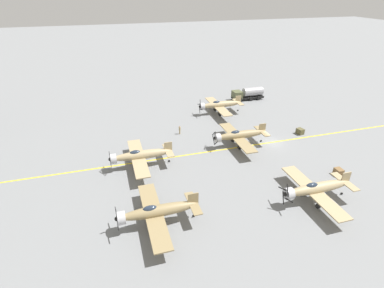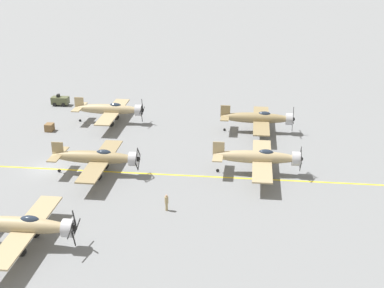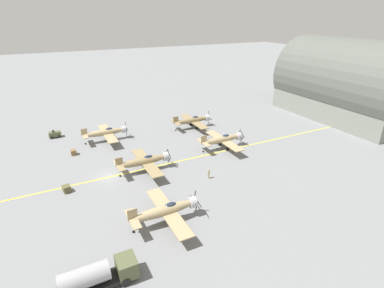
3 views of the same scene
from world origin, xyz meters
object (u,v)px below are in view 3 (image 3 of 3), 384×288
object	(u,v)px
airplane_mid_left	(106,132)
airplane_mid_center	(145,161)
fuel_tanker	(99,275)
tow_tractor	(55,134)
supply_crate_mid_lane	(67,189)
ground_crew_walking	(209,174)
airplane_far_center	(223,139)
supply_crate_by_tanker	(74,152)
airplane_mid_right	(166,210)
hangar	(348,86)
airplane_far_left	(193,120)

from	to	relation	value
airplane_mid_left	airplane_mid_center	size ratio (longest dim) A/B	1.00
fuel_tanker	tow_tractor	world-z (taller)	fuel_tanker
airplane_mid_center	tow_tractor	size ratio (longest dim) A/B	4.62
tow_tractor	supply_crate_mid_lane	distance (m)	25.53
airplane_mid_left	ground_crew_walking	xyz separation A→B (m)	(24.76, 12.01, -1.09)
ground_crew_walking	airplane_mid_center	bearing A→B (deg)	-129.95
airplane_far_center	fuel_tanker	xyz separation A→B (m)	(23.84, -30.08, -0.50)
airplane_mid_center	supply_crate_by_tanker	bearing A→B (deg)	-158.01
airplane_mid_right	airplane_mid_center	world-z (taller)	airplane_mid_right
hangar	airplane_far_center	bearing A→B (deg)	-85.62
airplane_mid_left	airplane_far_left	size ratio (longest dim) A/B	1.00
airplane_mid_right	airplane_far_left	distance (m)	36.87
airplane_far_center	tow_tractor	xyz separation A→B (m)	(-22.52, -30.95, -1.22)
airplane_mid_left	airplane_mid_center	distance (m)	17.57
airplane_mid_right	airplane_far_center	world-z (taller)	airplane_mid_right
airplane_mid_right	tow_tractor	bearing A→B (deg)	-146.99
airplane_mid_right	supply_crate_by_tanker	xyz separation A→B (m)	(-28.27, -8.39, -1.50)
tow_tractor	supply_crate_by_tanker	size ratio (longest dim) A/B	2.10
tow_tractor	supply_crate_by_tanker	world-z (taller)	tow_tractor
fuel_tanker	ground_crew_walking	size ratio (longest dim) A/B	4.71
airplane_mid_left	ground_crew_walking	size ratio (longest dim) A/B	7.07
airplane_mid_left	supply_crate_by_tanker	bearing A→B (deg)	-75.58
airplane_mid_center	supply_crate_by_tanker	xyz separation A→B (m)	(-13.06, -10.59, -1.50)
airplane_mid_left	hangar	size ratio (longest dim) A/B	0.35
supply_crate_by_tanker	airplane_mid_left	bearing A→B (deg)	119.43
supply_crate_mid_lane	hangar	size ratio (longest dim) A/B	0.04
airplane_far_left	supply_crate_by_tanker	distance (m)	28.49
airplane_mid_right	ground_crew_walking	size ratio (longest dim) A/B	7.07
supply_crate_by_tanker	hangar	distance (m)	70.21
airplane_mid_center	supply_crate_mid_lane	xyz separation A→B (m)	(0.88, -13.37, -1.47)
airplane_far_left	ground_crew_walking	bearing A→B (deg)	-13.67
airplane_mid_center	supply_crate_mid_lane	bearing A→B (deg)	-103.31
airplane_mid_right	airplane_far_center	distance (m)	26.45
airplane_mid_right	fuel_tanker	xyz separation A→B (m)	(6.50, -10.11, -0.50)
airplane_far_center	airplane_mid_right	bearing A→B (deg)	-57.37
airplane_far_left	hangar	distance (m)	42.82
ground_crew_walking	supply_crate_by_tanker	size ratio (longest dim) A/B	1.37
airplane_far_left	airplane_mid_center	bearing A→B (deg)	-41.21
tow_tractor	supply_crate_by_tanker	distance (m)	11.88
airplane_far_center	airplane_far_left	size ratio (longest dim) A/B	1.00
airplane_far_center	ground_crew_walking	xyz separation A→B (m)	(9.60, -8.85, -1.09)
airplane_far_left	airplane_mid_right	bearing A→B (deg)	-25.66
airplane_far_center	supply_crate_mid_lane	bearing A→B (deg)	-92.82
airplane_mid_left	airplane_mid_center	xyz separation A→B (m)	(17.29, 3.09, 0.00)
airplane_mid_right	hangar	bearing A→B (deg)	126.17
tow_tractor	ground_crew_walking	xyz separation A→B (m)	(32.12, 22.10, 0.14)
airplane_mid_right	tow_tractor	xyz separation A→B (m)	(-39.86, -10.98, -1.22)
tow_tractor	airplane_mid_left	bearing A→B (deg)	53.93
airplane_mid_center	fuel_tanker	size ratio (longest dim) A/B	1.50
airplane_mid_left	airplane_mid_center	world-z (taller)	airplane_mid_left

